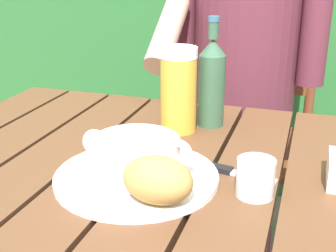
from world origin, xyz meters
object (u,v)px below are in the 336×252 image
Objects in this scene: person_eating at (241,90)px; beer_bottle at (212,81)px; chair_near_diner at (247,137)px; serving_plate at (137,177)px; soup_bowl at (136,156)px; bread_roll at (158,180)px; beer_glass at (178,90)px; water_glass_small at (255,178)px; table_knife at (230,171)px.

person_eating is 4.81× the size of beer_bottle.
chair_near_diner reaches higher than serving_plate.
person_eating is 5.92× the size of soup_bowl.
chair_near_diner is 3.31× the size of serving_plate.
beer_glass is (-0.07, 0.34, 0.05)m from bread_roll.
serving_plate is (-0.07, -0.91, 0.27)m from chair_near_diner.
beer_glass reaches higher than serving_plate.
bread_roll is 0.17m from water_glass_small.
bread_roll is at bearing -119.59° from table_knife.
bread_roll is (0.07, -0.08, 0.04)m from serving_plate.
soup_bowl is at bearing -94.57° from chair_near_diner.
soup_bowl is 0.81× the size of beer_bottle.
beer_glass is (-0.07, -0.65, 0.36)m from chair_near_diner.
chair_near_diner is 3.84× the size of beer_bottle.
water_glass_small is (0.15, -0.31, -0.07)m from beer_bottle.
serving_plate is 0.34m from beer_bottle.
beer_glass is at bearing 101.27° from bread_roll.
table_knife is (0.09, 0.15, -0.05)m from bread_roll.
table_knife is (0.16, -0.18, -0.09)m from beer_glass.
serving_plate is at bearing 180.00° from soup_bowl.
chair_near_diner is 15.04× the size of water_glass_small.
person_eating reaches higher than water_glass_small.
water_glass_small reaches higher than table_knife.
beer_bottle is (-0.01, -0.40, 0.13)m from person_eating.
bread_roll is at bearing -90.23° from person_eating.
chair_near_diner is at bearing 83.59° from beer_glass.
bread_roll is (-0.00, -0.79, 0.07)m from person_eating.
water_glass_small is at bearing 2.61° from serving_plate.
soup_bowl is 1.07× the size of beer_glass.
table_knife is at bearing 26.28° from serving_plate.
serving_plate is 0.28m from beer_glass.
bread_roll reaches higher than table_knife.
soup_bowl is 0.21m from water_glass_small.
chair_near_diner is at bearing 98.45° from water_glass_small.
soup_bowl reaches higher than water_glass_small.
water_glass_small is at bearing 2.61° from soup_bowl.
water_glass_small is (0.21, -0.25, -0.06)m from beer_glass.
beer_glass is 0.26m from table_knife.
soup_bowl is (-0.07, -0.71, 0.07)m from person_eating.
serving_plate is 0.04m from soup_bowl.
water_glass_small is at bearing -50.32° from beer_glass.
beer_bottle reaches higher than chair_near_diner.
bread_roll is at bearing -49.40° from soup_bowl.
water_glass_small is (0.14, -0.70, 0.05)m from person_eating.
bread_roll is 0.66× the size of beer_glass.
chair_near_diner reaches higher than bread_roll.
chair_near_diner is at bearing 85.43° from serving_plate.
person_eating is at bearing 84.37° from soup_bowl.
soup_bowl is 3.18× the size of water_glass_small.
bread_roll is 0.35m from beer_glass.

